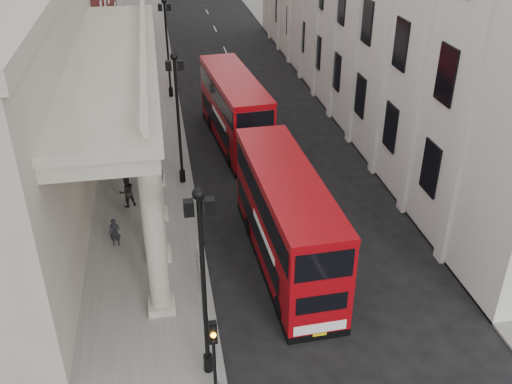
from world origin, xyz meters
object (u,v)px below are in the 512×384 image
lamp_post_south (203,274)px  bus_far (235,109)px  lamp_post_mid (178,111)px  bus_near (286,218)px  pedestrian_b (127,192)px  lamp_post_north (167,42)px  pedestrian_a (115,232)px  pedestrian_c (157,173)px  traffic_light (214,352)px

lamp_post_south → bus_far: bearing=79.0°
lamp_post_mid → bus_near: lamp_post_mid is taller
pedestrian_b → lamp_post_south: bearing=82.8°
lamp_post_south → lamp_post_north: (0.00, 32.00, 0.00)m
lamp_post_north → bus_far: bearing=-67.7°
pedestrian_a → bus_far: bearing=63.8°
bus_near → pedestrian_b: 10.61m
lamp_post_north → pedestrian_c: (-1.56, -16.30, -3.86)m
lamp_post_south → lamp_post_mid: (0.00, 16.00, 0.00)m
lamp_post_mid → pedestrian_b: 5.67m
lamp_post_north → bus_far: (4.21, -10.28, -2.32)m
bus_near → pedestrian_c: bearing=122.4°
lamp_post_south → pedestrian_a: size_ratio=5.25×
bus_far → pedestrian_c: bearing=-139.0°
lamp_post_north → bus_far: lamp_post_north is taller
lamp_post_north → lamp_post_mid: bearing=-90.0°
lamp_post_south → bus_far: size_ratio=0.71×
lamp_post_south → lamp_post_north: 32.00m
bus_far → pedestrian_c: (-5.76, -6.03, -1.53)m
lamp_post_mid → pedestrian_b: lamp_post_mid is taller
bus_near → lamp_post_south: bearing=-126.6°
traffic_light → pedestrian_a: 12.41m
pedestrian_a → pedestrian_c: size_ratio=0.85×
lamp_post_mid → traffic_light: (0.10, -18.02, -1.80)m
lamp_post_south → pedestrian_a: 11.04m
bus_near → lamp_post_north: bearing=98.2°
traffic_light → pedestrian_b: bearing=102.6°
lamp_post_mid → lamp_post_north: size_ratio=1.00×
traffic_light → bus_near: (4.52, 8.74, -0.48)m
lamp_post_north → bus_near: bearing=-79.7°
lamp_post_south → bus_far: 22.25m
lamp_post_north → traffic_light: lamp_post_north is taller
lamp_post_north → bus_far: 11.34m
lamp_post_south → bus_near: size_ratio=0.71×
lamp_post_south → pedestrian_c: (-1.56, 15.70, -3.86)m
pedestrian_a → lamp_post_south: bearing=-60.2°
lamp_post_south → pedestrian_b: (-3.37, 13.53, -3.83)m
lamp_post_mid → bus_far: 7.47m
lamp_post_north → bus_near: (4.62, -25.28, -2.28)m
bus_near → pedestrian_a: 9.14m
pedestrian_a → pedestrian_c: 6.62m
lamp_post_mid → lamp_post_north: (0.00, 16.00, 0.00)m
traffic_light → pedestrian_c: bearing=95.3°
lamp_post_north → traffic_light: size_ratio=1.93×
pedestrian_c → bus_near: bearing=-27.2°
lamp_post_south → pedestrian_b: lamp_post_south is taller
traffic_light → pedestrian_a: bearing=109.2°
lamp_post_south → traffic_light: lamp_post_south is taller
lamp_post_south → lamp_post_mid: 16.00m
pedestrian_a → pedestrian_b: pedestrian_b is taller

